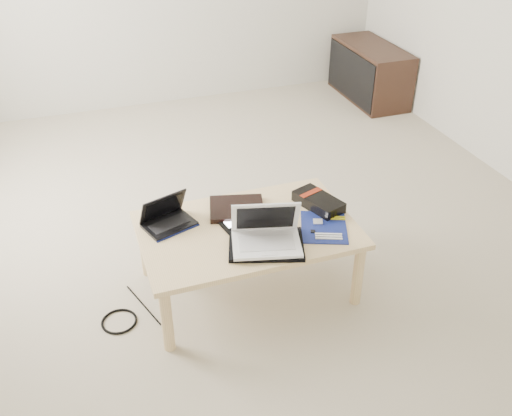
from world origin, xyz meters
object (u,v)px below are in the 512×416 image
object	(u,v)px
media_cabinet	(369,72)
netbook	(167,219)
white_laptop	(266,235)
coffee_table	(247,235)
gpu_box	(318,202)

from	to	relation	value
media_cabinet	netbook	world-z (taller)	netbook
netbook	white_laptop	xyz separation A→B (m)	(0.42, -0.34, 0.03)
coffee_table	media_cabinet	xyz separation A→B (m)	(1.94, 2.22, -0.10)
media_cabinet	gpu_box	size ratio (longest dim) A/B	2.90
media_cabinet	gpu_box	distance (m)	2.64
netbook	gpu_box	size ratio (longest dim) A/B	0.95
netbook	white_laptop	world-z (taller)	white_laptop
coffee_table	netbook	distance (m)	0.42
netbook	gpu_box	bearing A→B (deg)	-6.89
media_cabinet	gpu_box	world-z (taller)	media_cabinet
white_laptop	media_cabinet	bearing A→B (deg)	51.63
coffee_table	gpu_box	world-z (taller)	gpu_box
media_cabinet	coffee_table	bearing A→B (deg)	-131.08
coffee_table	netbook	world-z (taller)	netbook
media_cabinet	white_laptop	size ratio (longest dim) A/B	2.39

